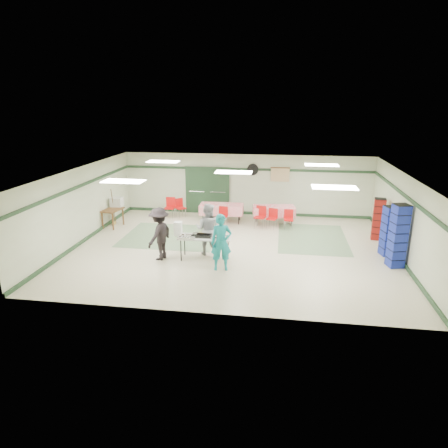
# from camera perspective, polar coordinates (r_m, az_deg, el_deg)

# --- Properties ---
(floor) EXTENTS (11.00, 11.00, 0.00)m
(floor) POSITION_cam_1_polar(r_m,az_deg,el_deg) (13.94, 1.31, -3.52)
(floor) COLOR beige
(floor) RESTS_ON ground
(ceiling) EXTENTS (11.00, 11.00, 0.00)m
(ceiling) POSITION_cam_1_polar(r_m,az_deg,el_deg) (13.23, 1.39, 7.49)
(ceiling) COLOR white
(ceiling) RESTS_ON wall_back
(wall_back) EXTENTS (11.00, 0.00, 11.00)m
(wall_back) POSITION_cam_1_polar(r_m,az_deg,el_deg) (17.88, 3.12, 5.61)
(wall_back) COLOR beige
(wall_back) RESTS_ON floor
(wall_front) EXTENTS (11.00, 0.00, 11.00)m
(wall_front) POSITION_cam_1_polar(r_m,az_deg,el_deg) (9.30, -2.07, -5.42)
(wall_front) COLOR beige
(wall_front) RESTS_ON floor
(wall_left) EXTENTS (0.00, 9.00, 9.00)m
(wall_left) POSITION_cam_1_polar(r_m,az_deg,el_deg) (15.18, -19.75, 2.53)
(wall_left) COLOR beige
(wall_left) RESTS_ON floor
(wall_right) EXTENTS (0.00, 9.00, 9.00)m
(wall_right) POSITION_cam_1_polar(r_m,az_deg,el_deg) (13.99, 24.31, 0.82)
(wall_right) COLOR beige
(wall_right) RESTS_ON floor
(trim_back) EXTENTS (11.00, 0.06, 0.10)m
(trim_back) POSITION_cam_1_polar(r_m,az_deg,el_deg) (17.72, 3.15, 7.81)
(trim_back) COLOR #213C24
(trim_back) RESTS_ON wall_back
(baseboard_back) EXTENTS (11.00, 0.06, 0.12)m
(baseboard_back) POSITION_cam_1_polar(r_m,az_deg,el_deg) (18.15, 3.05, 1.60)
(baseboard_back) COLOR #213C24
(baseboard_back) RESTS_ON floor
(trim_left) EXTENTS (0.06, 9.00, 0.10)m
(trim_left) POSITION_cam_1_polar(r_m,az_deg,el_deg) (15.01, -19.92, 5.11)
(trim_left) COLOR #213C24
(trim_left) RESTS_ON wall_back
(baseboard_left) EXTENTS (0.06, 9.00, 0.12)m
(baseboard_left) POSITION_cam_1_polar(r_m,az_deg,el_deg) (15.52, -19.18, -2.08)
(baseboard_left) COLOR #213C24
(baseboard_left) RESTS_ON floor
(trim_right) EXTENTS (0.06, 9.00, 0.10)m
(trim_right) POSITION_cam_1_polar(r_m,az_deg,el_deg) (13.82, 24.55, 3.61)
(trim_right) COLOR #213C24
(trim_right) RESTS_ON wall_back
(baseboard_right) EXTENTS (0.06, 9.00, 0.12)m
(baseboard_right) POSITION_cam_1_polar(r_m,az_deg,el_deg) (14.37, 23.57, -4.12)
(baseboard_right) COLOR #213C24
(baseboard_right) RESTS_ON floor
(green_patch_a) EXTENTS (3.50, 3.00, 0.01)m
(green_patch_a) POSITION_cam_1_polar(r_m,az_deg,el_deg) (15.34, -7.54, -1.69)
(green_patch_a) COLOR gray
(green_patch_a) RESTS_ON floor
(green_patch_b) EXTENTS (2.50, 3.50, 0.01)m
(green_patch_b) POSITION_cam_1_polar(r_m,az_deg,el_deg) (15.31, 12.48, -2.00)
(green_patch_b) COLOR gray
(green_patch_b) RESTS_ON floor
(double_door_left) EXTENTS (0.90, 0.06, 2.10)m
(double_door_left) POSITION_cam_1_polar(r_m,az_deg,el_deg) (18.21, -3.85, 4.85)
(double_door_left) COLOR #959895
(double_door_left) RESTS_ON floor
(double_door_right) EXTENTS (0.90, 0.06, 2.10)m
(double_door_right) POSITION_cam_1_polar(r_m,az_deg,el_deg) (18.03, -0.88, 4.76)
(double_door_right) COLOR #959895
(double_door_right) RESTS_ON floor
(door_frame) EXTENTS (2.00, 0.03, 2.15)m
(door_frame) POSITION_cam_1_polar(r_m,az_deg,el_deg) (18.09, -2.40, 4.79)
(door_frame) COLOR #213C24
(door_frame) RESTS_ON floor
(wall_fan) EXTENTS (0.50, 0.10, 0.50)m
(wall_fan) POSITION_cam_1_polar(r_m,az_deg,el_deg) (17.67, 4.12, 7.77)
(wall_fan) COLOR black
(wall_fan) RESTS_ON wall_back
(scroll_banner) EXTENTS (0.80, 0.02, 0.60)m
(scroll_banner) POSITION_cam_1_polar(r_m,az_deg,el_deg) (17.65, 8.02, 6.98)
(scroll_banner) COLOR tan
(scroll_banner) RESTS_ON wall_back
(serving_table) EXTENTS (1.70, 0.72, 0.76)m
(serving_table) POSITION_cam_1_polar(r_m,az_deg,el_deg) (12.81, -2.76, -2.04)
(serving_table) COLOR #B1B1AC
(serving_table) RESTS_ON floor
(sheet_tray_right) EXTENTS (0.55, 0.42, 0.02)m
(sheet_tray_right) POSITION_cam_1_polar(r_m,az_deg,el_deg) (12.67, -0.51, -1.95)
(sheet_tray_right) COLOR silver
(sheet_tray_right) RESTS_ON serving_table
(sheet_tray_mid) EXTENTS (0.64, 0.49, 0.02)m
(sheet_tray_mid) POSITION_cam_1_polar(r_m,az_deg,el_deg) (12.91, -3.27, -1.60)
(sheet_tray_mid) COLOR silver
(sheet_tray_mid) RESTS_ON serving_table
(sheet_tray_left) EXTENTS (0.57, 0.44, 0.02)m
(sheet_tray_left) POSITION_cam_1_polar(r_m,az_deg,el_deg) (12.79, -5.36, -1.84)
(sheet_tray_left) COLOR silver
(sheet_tray_left) RESTS_ON serving_table
(baking_pan) EXTENTS (0.50, 0.32, 0.08)m
(baking_pan) POSITION_cam_1_polar(r_m,az_deg,el_deg) (12.77, -2.90, -1.68)
(baking_pan) COLOR black
(baking_pan) RESTS_ON serving_table
(foam_box_stack) EXTENTS (0.25, 0.23, 0.45)m
(foam_box_stack) POSITION_cam_1_polar(r_m,az_deg,el_deg) (12.95, -6.59, -0.65)
(foam_box_stack) COLOR white
(foam_box_stack) RESTS_ON serving_table
(volunteer_teal) EXTENTS (0.70, 0.53, 1.74)m
(volunteer_teal) POSITION_cam_1_polar(r_m,az_deg,el_deg) (11.95, -0.39, -2.66)
(volunteer_teal) COLOR teal
(volunteer_teal) RESTS_ON floor
(volunteer_grey) EXTENTS (0.93, 0.77, 1.74)m
(volunteer_grey) POSITION_cam_1_polar(r_m,az_deg,el_deg) (13.18, -2.33, -0.75)
(volunteer_grey) COLOR #98989E
(volunteer_grey) RESTS_ON floor
(volunteer_dark) EXTENTS (0.92, 1.24, 1.72)m
(volunteer_dark) POSITION_cam_1_polar(r_m,az_deg,el_deg) (12.92, -9.20, -1.39)
(volunteer_dark) COLOR black
(volunteer_dark) RESTS_ON floor
(dining_table_a) EXTENTS (1.78, 0.98, 0.77)m
(dining_table_a) POSITION_cam_1_polar(r_m,az_deg,el_deg) (16.67, 7.14, 1.89)
(dining_table_a) COLOR red
(dining_table_a) RESTS_ON floor
(dining_table_b) EXTENTS (1.84, 0.87, 0.77)m
(dining_table_b) POSITION_cam_1_polar(r_m,az_deg,el_deg) (16.85, -0.36, 2.19)
(dining_table_b) COLOR red
(dining_table_b) RESTS_ON floor
(chair_a) EXTENTS (0.47, 0.47, 0.81)m
(chair_a) POSITION_cam_1_polar(r_m,az_deg,el_deg) (16.13, 6.93, 1.10)
(chair_a) COLOR red
(chair_a) RESTS_ON floor
(chair_b) EXTENTS (0.49, 0.49, 0.88)m
(chair_b) POSITION_cam_1_polar(r_m,az_deg,el_deg) (16.15, 5.24, 1.35)
(chair_b) COLOR red
(chair_b) RESTS_ON floor
(chair_c) EXTENTS (0.38, 0.38, 0.78)m
(chair_c) POSITION_cam_1_polar(r_m,az_deg,el_deg) (16.14, 9.22, 0.96)
(chair_c) COLOR red
(chair_c) RESTS_ON floor
(chair_d) EXTENTS (0.41, 0.41, 0.81)m
(chair_d) POSITION_cam_1_polar(r_m,az_deg,el_deg) (16.30, -0.15, 1.40)
(chair_d) COLOR red
(chair_d) RESTS_ON floor
(chair_loose_a) EXTENTS (0.54, 0.54, 0.83)m
(chair_loose_a) POSITION_cam_1_polar(r_m,az_deg,el_deg) (17.68, -6.34, 2.60)
(chair_loose_a) COLOR red
(chair_loose_a) RESTS_ON floor
(chair_loose_b) EXTENTS (0.44, 0.44, 0.91)m
(chair_loose_b) POSITION_cam_1_polar(r_m,az_deg,el_deg) (17.61, -7.69, 2.65)
(chair_loose_b) COLOR red
(chair_loose_b) RESTS_ON floor
(crate_stack_blue_a) EXTENTS (0.52, 0.52, 1.68)m
(crate_stack_blue_a) POSITION_cam_1_polar(r_m,az_deg,el_deg) (14.17, 22.56, -0.94)
(crate_stack_blue_a) COLOR navy
(crate_stack_blue_a) RESTS_ON floor
(crate_stack_red) EXTENTS (0.46, 0.46, 1.55)m
(crate_stack_red) POSITION_cam_1_polar(r_m,az_deg,el_deg) (15.69, 21.18, 0.66)
(crate_stack_red) COLOR #A22110
(crate_stack_red) RESTS_ON floor
(crate_stack_blue_b) EXTENTS (0.53, 0.53, 1.99)m
(crate_stack_blue_b) POSITION_cam_1_polar(r_m,az_deg,el_deg) (13.22, 23.60, -1.60)
(crate_stack_blue_b) COLOR navy
(crate_stack_blue_b) RESTS_ON floor
(printer_table) EXTENTS (0.74, 1.01, 0.74)m
(printer_table) POSITION_cam_1_polar(r_m,az_deg,el_deg) (16.75, -15.66, 1.72)
(printer_table) COLOR brown
(printer_table) RESTS_ON floor
(office_printer) EXTENTS (0.48, 0.43, 0.37)m
(office_printer) POSITION_cam_1_polar(r_m,az_deg,el_deg) (17.11, -15.09, 3.07)
(office_printer) COLOR beige
(office_printer) RESTS_ON printer_table
(broom) EXTENTS (0.08, 0.24, 1.50)m
(broom) POSITION_cam_1_polar(r_m,az_deg,el_deg) (17.02, -15.53, 2.46)
(broom) COLOR brown
(broom) RESTS_ON floor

